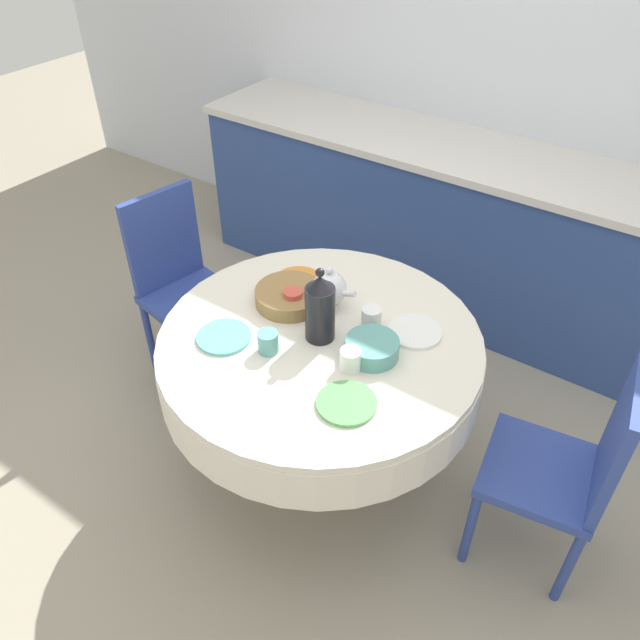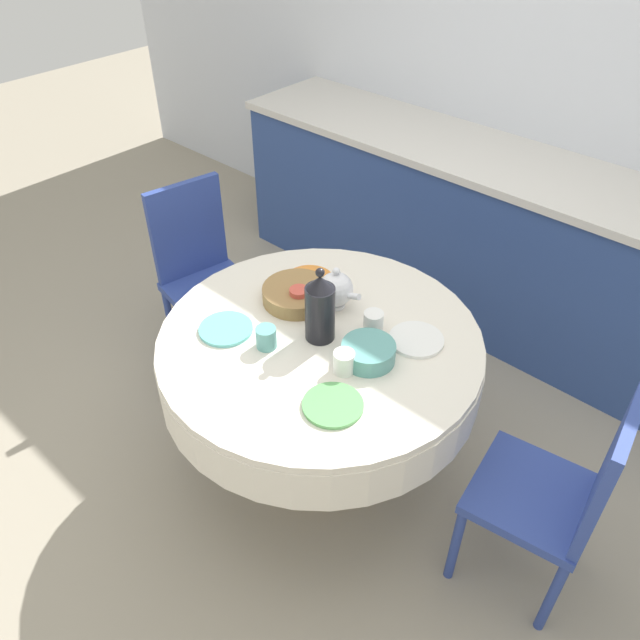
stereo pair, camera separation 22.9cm
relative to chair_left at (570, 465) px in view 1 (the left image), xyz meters
name	(u,v)px [view 1 (the left image)]	position (x,y,z in m)	size (l,w,h in m)	color
ground_plane	(320,462)	(-0.95, -0.14, -0.52)	(12.00, 12.00, 0.00)	#9E937F
wall_back	(521,63)	(-0.95, 1.64, 0.78)	(7.00, 0.05, 2.60)	silver
kitchen_counter	(469,234)	(-0.95, 1.31, -0.05)	(3.24, 0.64, 0.94)	#2D4784
dining_table	(320,361)	(-0.95, -0.14, 0.10)	(1.24, 1.24, 0.75)	olive
chair_left	(570,465)	(0.00, 0.00, 0.00)	(0.45, 0.45, 0.95)	#2D428E
chair_right	(181,279)	(-1.90, 0.04, 0.00)	(0.47, 0.47, 0.95)	#2D428E
plate_near_left	(224,337)	(-1.24, -0.35, 0.23)	(0.21, 0.21, 0.01)	#60BCB7
cup_near_left	(268,342)	(-1.06, -0.31, 0.26)	(0.08, 0.08, 0.08)	#5BA39E
plate_near_right	(347,403)	(-0.68, -0.38, 0.23)	(0.21, 0.21, 0.01)	#5BA85B
cup_near_right	(350,360)	(-0.77, -0.22, 0.26)	(0.08, 0.08, 0.08)	white
plate_far_left	(299,281)	(-1.23, 0.09, 0.23)	(0.21, 0.21, 0.01)	orange
cup_far_left	(293,300)	(-1.14, -0.06, 0.26)	(0.08, 0.08, 0.08)	#CC4C3D
plate_far_right	(415,332)	(-0.67, 0.08, 0.23)	(0.21, 0.21, 0.01)	white
cup_far_right	(371,318)	(-0.83, 0.02, 0.26)	(0.08, 0.08, 0.08)	white
coffee_carafe	(320,307)	(-0.96, -0.14, 0.36)	(0.11, 0.11, 0.31)	black
teapot	(330,288)	(-1.03, 0.04, 0.30)	(0.19, 0.14, 0.18)	white
bread_basket	(290,296)	(-1.17, -0.04, 0.25)	(0.28, 0.28, 0.06)	olive
fruit_bowl	(372,348)	(-0.74, -0.12, 0.26)	(0.20, 0.20, 0.07)	#569993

